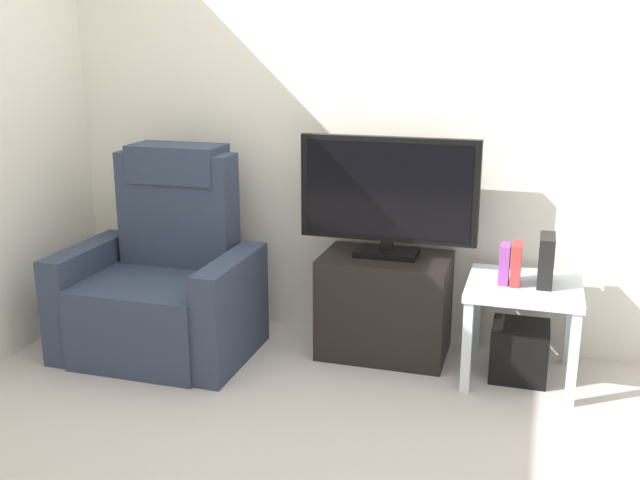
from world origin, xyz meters
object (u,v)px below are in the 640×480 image
(television, at_px, (388,194))
(game_console, at_px, (546,260))
(side_table, at_px, (523,299))
(book_middle, at_px, (516,264))
(subwoofer_box, at_px, (519,351))
(tv_stand, at_px, (385,305))
(book_leftmost, at_px, (504,264))
(recliner_armchair, at_px, (164,282))

(television, bearing_deg, game_console, -7.13)
(side_table, distance_m, book_middle, 0.19)
(side_table, height_order, subwoofer_box, side_table)
(side_table, bearing_deg, tv_stand, 172.70)
(book_leftmost, bearing_deg, recliner_armchair, -174.93)
(tv_stand, xyz_separation_m, book_middle, (0.66, -0.11, 0.32))
(recliner_armchair, xyz_separation_m, game_console, (1.94, 0.19, 0.24))
(tv_stand, distance_m, recliner_armchair, 1.18)
(book_leftmost, bearing_deg, game_console, 8.97)
(side_table, xyz_separation_m, book_leftmost, (-0.10, -0.02, 0.18))
(book_leftmost, bearing_deg, tv_stand, 169.65)
(recliner_armchair, bearing_deg, book_leftmost, 0.69)
(television, xyz_separation_m, recliner_armchair, (-1.15, -0.28, -0.49))
(side_table, height_order, book_middle, book_middle)
(side_table, height_order, game_console, game_console)
(side_table, xyz_separation_m, subwoofer_box, (-0.00, 0.00, -0.27))
(recliner_armchair, bearing_deg, television, 9.54)
(side_table, relative_size, subwoofer_box, 1.97)
(book_middle, bearing_deg, game_console, 12.48)
(television, distance_m, subwoofer_box, 1.02)
(tv_stand, relative_size, book_middle, 3.28)
(side_table, bearing_deg, game_console, 6.34)
(book_leftmost, bearing_deg, subwoofer_box, 11.31)
(side_table, relative_size, game_console, 2.23)
(recliner_armchair, distance_m, subwoofer_box, 1.87)
(tv_stand, xyz_separation_m, subwoofer_box, (0.70, -0.09, -0.13))
(recliner_armchair, bearing_deg, game_console, 1.07)
(tv_stand, xyz_separation_m, side_table, (0.70, -0.09, 0.14))
(book_leftmost, height_order, game_console, game_console)
(television, xyz_separation_m, book_leftmost, (0.60, -0.13, -0.28))
(subwoofer_box, relative_size, book_middle, 1.35)
(television, height_order, side_table, television)
(book_middle, bearing_deg, side_table, 23.69)
(book_leftmost, xyz_separation_m, book_middle, (0.05, 0.00, 0.00))
(recliner_armchair, distance_m, game_console, 1.96)
(book_leftmost, xyz_separation_m, game_console, (0.19, 0.03, 0.03))
(book_leftmost, bearing_deg, side_table, 11.31)
(television, relative_size, book_middle, 4.55)
(television, bearing_deg, book_leftmost, -12.10)
(tv_stand, xyz_separation_m, television, (0.00, 0.02, 0.59))
(side_table, bearing_deg, recliner_armchair, -174.58)
(side_table, bearing_deg, subwoofer_box, 180.00)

